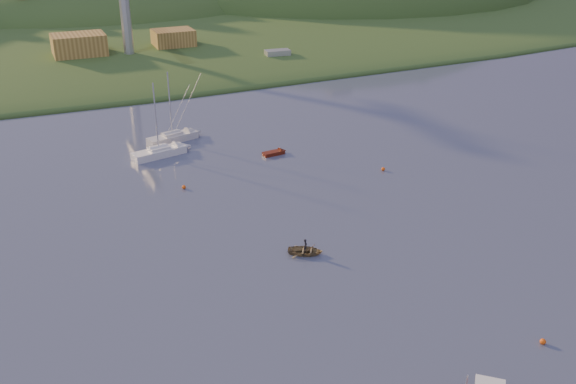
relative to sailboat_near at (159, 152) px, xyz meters
name	(u,v)px	position (x,y,z in m)	size (l,w,h in m)	color
far_shore	(63,0)	(5.36, 166.23, -0.71)	(620.00, 220.00, 1.50)	#375321
shore_slope	(90,31)	(5.36, 101.23, -0.71)	(640.00, 150.00, 7.00)	#375321
hill_center	(101,6)	(15.36, 146.23, -0.71)	(140.00, 120.00, 36.00)	#375321
hillside_trees	(80,20)	(5.36, 121.23, -0.71)	(280.00, 50.00, 32.00)	#18441A
wharf	(142,57)	(10.36, 58.23, 0.49)	(42.00, 16.00, 2.40)	slate
shed_west	(79,45)	(-2.64, 59.23, 4.09)	(11.00, 8.00, 4.80)	olive
shed_east	(173,38)	(18.36, 60.23, 3.69)	(9.00, 7.00, 4.00)	olive
sailboat_near	(159,152)	(0.00, 0.00, 0.00)	(8.06, 3.96, 10.73)	white
sailboat_far	(172,137)	(3.37, 5.29, 0.00)	(8.04, 4.15, 10.69)	silver
canoe	(305,251)	(7.18, -33.55, -0.33)	(2.59, 3.62, 0.75)	olive
paddler	(305,248)	(7.18, -33.55, 0.04)	(0.54, 0.36, 1.49)	black
red_tender	(278,152)	(15.88, -6.01, -0.44)	(3.81, 1.67, 1.25)	#581A0C
work_vessel	(278,59)	(37.42, 44.23, 0.46)	(13.03, 5.67, 3.26)	slate
buoy_0	(543,342)	(18.78, -54.91, -0.46)	(0.50, 0.50, 0.50)	#FA560D
buoy_1	(383,169)	(26.43, -17.66, -0.46)	(0.50, 0.50, 0.50)	#FA560D
buoy_3	(184,187)	(0.15, -12.42, -0.46)	(0.50, 0.50, 0.50)	#FA560D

